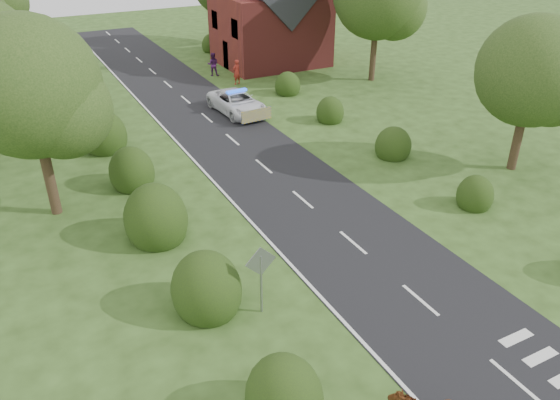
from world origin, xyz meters
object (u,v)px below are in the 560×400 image
police_van (237,103)px  pedestrian_purple (213,64)px  road_sign (261,270)px  pedestrian_red (237,72)px

police_van → pedestrian_purple: bearing=74.0°
road_sign → pedestrian_purple: (8.87, 26.64, -0.77)m
road_sign → police_van: size_ratio=0.50×
police_van → pedestrian_red: size_ratio=2.83×
road_sign → police_van: road_sign is taller
police_van → pedestrian_red: 6.31m
road_sign → pedestrian_purple: 28.08m
road_sign → pedestrian_purple: road_sign is taller
pedestrian_red → pedestrian_purple: size_ratio=1.02×
pedestrian_purple → pedestrian_red: bearing=131.0°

